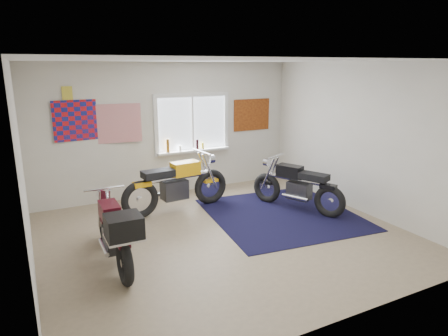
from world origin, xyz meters
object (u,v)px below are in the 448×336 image
navy_rug (282,214)px  black_chrome_bike (297,187)px  yellow_triumph (176,186)px  maroon_tourer (115,233)px

navy_rug → black_chrome_bike: bearing=14.5°
yellow_triumph → maroon_tourer: yellow_triumph is taller
navy_rug → maroon_tourer: bearing=-169.0°
yellow_triumph → black_chrome_bike: bearing=-31.4°
navy_rug → black_chrome_bike: size_ratio=1.46×
yellow_triumph → maroon_tourer: size_ratio=1.14×
black_chrome_bike → maroon_tourer: black_chrome_bike is taller
navy_rug → yellow_triumph: yellow_triumph is taller
navy_rug → black_chrome_bike: (0.40, 0.10, 0.42)m
navy_rug → maroon_tourer: maroon_tourer is taller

